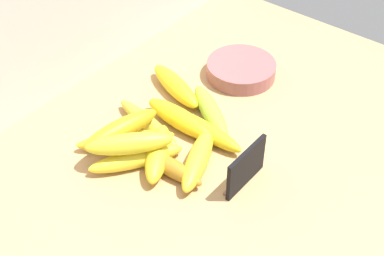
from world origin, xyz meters
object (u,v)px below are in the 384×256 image
object	(u,v)px
fruit_bowl	(241,69)
banana_6	(206,129)
banana_3	(197,159)
banana_4	(136,159)
banana_9	(158,153)
banana_11	(121,129)
banana_5	(211,112)
banana_7	(126,140)
banana_10	(129,144)
banana_0	(148,124)
chalkboard_sign	(246,168)
banana_2	(169,167)
banana_1	(180,119)
banana_8	(175,86)

from	to	relation	value
fruit_bowl	banana_6	size ratio (longest dim) A/B	0.87
banana_3	banana_4	distance (cm)	11.55
fruit_bowl	banana_4	size ratio (longest dim) A/B	0.87
banana_9	banana_11	distance (cm)	8.48
fruit_bowl	banana_5	bearing A→B (deg)	-166.71
banana_7	banana_11	size ratio (longest dim) A/B	1.15
banana_4	banana_5	xyz separation A→B (cm)	(19.85, -2.68, 0.13)
banana_9	banana_10	xyz separation A→B (cm)	(-3.98, 3.36, 3.45)
banana_0	banana_3	size ratio (longest dim) A/B	1.11
chalkboard_sign	fruit_bowl	bearing A→B (deg)	36.30
chalkboard_sign	banana_0	distance (cm)	23.98
banana_2	banana_10	size ratio (longest dim) A/B	0.92
banana_3	banana_9	bearing A→B (deg)	118.89
banana_4	banana_7	size ratio (longest dim) A/B	0.95
banana_2	banana_6	world-z (taller)	banana_6
fruit_bowl	banana_1	bearing A→B (deg)	-178.51
chalkboard_sign	banana_8	bearing A→B (deg)	65.45
banana_2	banana_6	distance (cm)	12.49
banana_0	banana_9	size ratio (longest dim) A/B	1.22
banana_5	banana_9	size ratio (longest dim) A/B	1.16
fruit_bowl	banana_6	world-z (taller)	same
banana_9	banana_1	bearing A→B (deg)	16.84
fruit_bowl	banana_10	world-z (taller)	banana_10
banana_3	banana_8	size ratio (longest dim) A/B	0.99
banana_3	banana_2	bearing A→B (deg)	147.88
banana_5	banana_7	distance (cm)	19.01
banana_10	banana_5	bearing A→B (deg)	-9.85
banana_10	banana_4	bearing A→B (deg)	-58.51
banana_3	banana_8	xyz separation A→B (cm)	(14.73, 17.78, 0.09)
banana_7	banana_9	size ratio (longest dim) A/B	1.25
banana_2	banana_11	xyz separation A→B (cm)	(-1.02, 11.29, 3.71)
chalkboard_sign	banana_4	xyz separation A→B (cm)	(-9.34, 18.67, -2.05)
banana_6	banana_4	bearing A→B (deg)	160.90
banana_11	banana_4	bearing A→B (deg)	-106.15
banana_5	banana_7	xyz separation A→B (cm)	(-17.25, 7.98, -0.24)
banana_6	banana_7	world-z (taller)	banana_6
banana_5	banana_2	bearing A→B (deg)	-168.50
banana_9	banana_11	size ratio (longest dim) A/B	0.93
banana_0	banana_3	world-z (taller)	banana_3
banana_5	banana_9	distance (cm)	16.40
banana_8	banana_10	xyz separation A→B (cm)	(-22.36, -7.81, 3.52)
banana_11	chalkboard_sign	bearing A→B (deg)	-71.67
banana_1	banana_7	size ratio (longest dim) A/B	0.92
chalkboard_sign	banana_8	world-z (taller)	chalkboard_sign
banana_8	banana_11	bearing A→B (deg)	-169.99
banana_1	banana_10	distance (cm)	14.82
banana_3	banana_8	bearing A→B (deg)	50.36
banana_0	banana_4	size ratio (longest dim) A/B	1.03
banana_1	banana_10	xyz separation A→B (cm)	(-14.41, 0.20, 3.49)
banana_5	banana_10	bearing A→B (deg)	170.15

